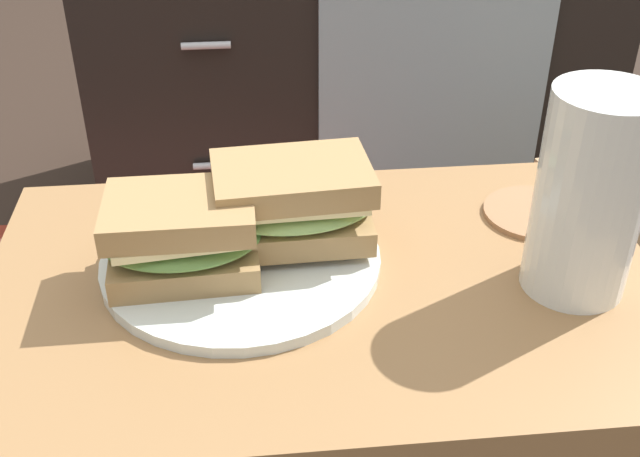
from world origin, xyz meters
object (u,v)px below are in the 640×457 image
(plate, at_px, (241,260))
(sandwich_front, at_px, (182,236))
(coaster, at_px, (534,213))
(beer_glass, at_px, (589,198))
(sandwich_back, at_px, (293,201))
(paper_bag, at_px, (596,247))
(tv_cabinet, at_px, (348,58))

(plate, xyz_separation_m, sandwich_front, (-0.05, -0.02, 0.04))
(coaster, bearing_deg, beer_glass, -92.92)
(sandwich_back, relative_size, paper_bag, 0.45)
(plate, bearing_deg, sandwich_front, -160.35)
(beer_glass, bearing_deg, coaster, 87.08)
(sandwich_front, distance_m, sandwich_back, 0.10)
(sandwich_back, distance_m, beer_glass, 0.23)
(tv_cabinet, bearing_deg, coaster, -86.27)
(plate, distance_m, sandwich_back, 0.07)
(sandwich_back, height_order, beer_glass, beer_glass)
(sandwich_back, relative_size, beer_glass, 0.84)
(sandwich_front, bearing_deg, beer_glass, -6.91)
(sandwich_back, height_order, paper_bag, sandwich_back)
(paper_bag, bearing_deg, beer_glass, -120.44)
(sandwich_back, relative_size, coaster, 1.51)
(tv_cabinet, xyz_separation_m, plate, (-0.22, -0.92, 0.17))
(sandwich_back, bearing_deg, sandwich_front, -160.35)
(sandwich_front, relative_size, beer_glass, 0.78)
(sandwich_front, relative_size, sandwich_back, 0.92)
(plate, height_order, sandwich_back, sandwich_back)
(beer_glass, xyz_separation_m, paper_bag, (0.28, 0.47, -0.39))
(tv_cabinet, xyz_separation_m, sandwich_back, (-0.17, -0.90, 0.22))
(plate, bearing_deg, coaster, 10.67)
(coaster, bearing_deg, tv_cabinet, 93.73)
(coaster, height_order, paper_bag, coaster)
(plate, height_order, sandwich_front, sandwich_front)
(sandwich_front, bearing_deg, tv_cabinet, 74.42)
(tv_cabinet, xyz_separation_m, coaster, (0.06, -0.87, 0.17))
(tv_cabinet, height_order, coaster, tv_cabinet)
(sandwich_back, bearing_deg, beer_glass, -17.57)
(beer_glass, xyz_separation_m, coaster, (0.01, 0.11, -0.08))
(sandwich_back, height_order, coaster, sandwich_back)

